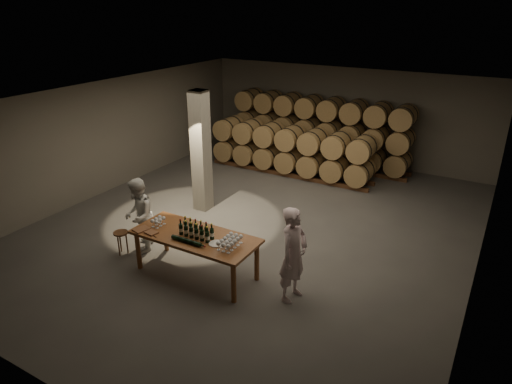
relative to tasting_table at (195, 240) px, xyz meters
The scene contains 15 objects.
room 3.34m from the tasting_table, 123.69° to the left, with size 12.00×12.00×12.00m.
tasting_table is the anchor object (origin of this frame).
barrel_stack_back 7.73m from the tasting_table, 94.23° to the left, with size 6.26×0.95×2.31m.
barrel_stack_front 6.37m from the tasting_table, 98.66° to the left, with size 5.48×0.95×1.57m.
bottle_cluster 0.24m from the tasting_table, 29.42° to the right, with size 0.74×0.24×0.34m.
lying_bottles 0.37m from the tasting_table, 80.15° to the right, with size 0.79×0.09×0.09m.
glass_cluster_left 0.95m from the tasting_table, behind, with size 0.20×0.31×0.18m.
glass_cluster_right 0.89m from the tasting_table, ahead, with size 0.31×0.53×0.18m.
plate 0.59m from the tasting_table, ahead, with size 0.29×0.29×0.02m, color white.
notebook_near 0.90m from the tasting_table, 155.24° to the right, with size 0.24×0.19×0.03m, color brown.
notebook_corner 1.15m from the tasting_table, 161.46° to the right, with size 0.24×0.31×0.03m, color brown.
pen 0.82m from the tasting_table, 146.21° to the right, with size 0.01×0.01×0.16m, color black.
stool 1.97m from the tasting_table, behind, with size 0.32×0.32×0.54m.
person_man 2.08m from the tasting_table, ahead, with size 0.68×0.45×1.87m, color silver.
person_woman 1.68m from the tasting_table, behind, with size 0.83×0.65×1.71m, color white.
Camera 1 is at (5.09, -8.87, 5.24)m, focal length 32.00 mm.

